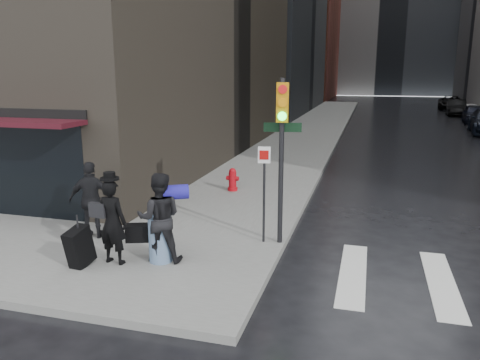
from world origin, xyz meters
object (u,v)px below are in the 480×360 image
object	(u,v)px
parked_car_4	(475,114)
traffic_light	(280,140)
man_overcoat	(106,226)
parked_car_5	(456,108)
parked_car_6	(451,103)
man_jeans	(159,218)
man_greycoat	(92,200)
fire_hydrant	(233,180)

from	to	relation	value
parked_car_4	traffic_light	bearing A→B (deg)	-101.99
man_overcoat	traffic_light	world-z (taller)	traffic_light
parked_car_5	parked_car_6	bearing A→B (deg)	90.46
man_jeans	man_greycoat	size ratio (longest dim) A/B	1.03
parked_car_5	parked_car_6	xyz separation A→B (m)	(0.53, 6.51, -0.00)
man_overcoat	man_greycoat	size ratio (longest dim) A/B	1.07
man_overcoat	parked_car_4	world-z (taller)	man_overcoat
traffic_light	parked_car_4	size ratio (longest dim) A/B	0.86
man_greycoat	traffic_light	xyz separation A→B (m)	(4.09, 0.73, 1.42)
man_overcoat	fire_hydrant	bearing A→B (deg)	-90.78
man_greycoat	parked_car_4	distance (m)	32.89
parked_car_4	man_jeans	bearing A→B (deg)	-104.58
parked_car_4	parked_car_6	world-z (taller)	parked_car_4
parked_car_6	parked_car_5	bearing A→B (deg)	-90.01
fire_hydrant	man_greycoat	bearing A→B (deg)	-110.11
traffic_light	man_jeans	bearing A→B (deg)	-153.40
man_greycoat	traffic_light	size ratio (longest dim) A/B	0.49
man_overcoat	parked_car_4	xyz separation A→B (m)	(12.33, 31.26, -0.23)
traffic_light	parked_car_6	size ratio (longest dim) A/B	0.71
man_jeans	man_greycoat	xyz separation A→B (m)	(-2.03, 0.85, -0.03)
fire_hydrant	parked_car_5	world-z (taller)	parked_car_5
parked_car_5	parked_car_6	distance (m)	6.53
traffic_light	fire_hydrant	size ratio (longest dim) A/B	4.92
traffic_light	parked_car_6	bearing A→B (deg)	66.50
man_greycoat	parked_car_4	size ratio (longest dim) A/B	0.42
man_overcoat	man_greycoat	bearing A→B (deg)	-42.94
man_overcoat	parked_car_5	xyz separation A→B (m)	(12.03, 37.77, -0.23)
traffic_light	parked_car_5	size ratio (longest dim) A/B	0.84
traffic_light	parked_car_4	world-z (taller)	traffic_light
man_jeans	fire_hydrant	world-z (taller)	man_jeans
parked_car_6	parked_car_4	bearing A→B (deg)	-86.35
man_jeans	parked_car_5	xyz separation A→B (m)	(11.08, 37.38, -0.35)
fire_hydrant	parked_car_4	world-z (taller)	parked_car_4
man_greycoat	parked_car_4	xyz separation A→B (m)	(13.41, 30.02, -0.32)
man_jeans	parked_car_6	xyz separation A→B (m)	(11.61, 43.89, -0.35)
man_jeans	traffic_light	distance (m)	2.95
man_jeans	man_greycoat	bearing A→B (deg)	-42.30
man_overcoat	parked_car_6	distance (m)	46.03
man_overcoat	man_jeans	world-z (taller)	man_overcoat
man_overcoat	parked_car_5	bearing A→B (deg)	-101.77
man_overcoat	parked_car_6	size ratio (longest dim) A/B	0.37
man_overcoat	man_jeans	xyz separation A→B (m)	(0.94, 0.39, 0.12)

